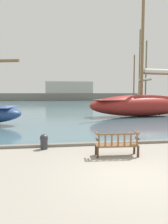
% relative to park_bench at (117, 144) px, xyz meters
% --- Properties ---
extents(ground_plane, '(160.00, 160.00, 0.00)m').
position_rel_park_bench_xyz_m(ground_plane, '(-0.10, -1.95, -0.47)').
color(ground_plane, gray).
extents(harbor_water, '(100.00, 80.00, 0.08)m').
position_rel_park_bench_xyz_m(harbor_water, '(-0.10, 42.05, -0.43)').
color(harbor_water, '#476670').
rests_on(harbor_water, ground).
extents(quay_edge_kerb, '(40.00, 0.30, 0.12)m').
position_rel_park_bench_xyz_m(quay_edge_kerb, '(-0.10, 1.90, -0.41)').
color(quay_edge_kerb, slate).
rests_on(quay_edge_kerb, ground).
extents(park_bench, '(1.63, 0.61, 0.92)m').
position_rel_park_bench_xyz_m(park_bench, '(0.00, 0.00, 0.00)').
color(park_bench, '#3D2A19').
rests_on(park_bench, ground).
extents(sailboat_distant_harbor, '(11.94, 4.65, 13.03)m').
position_rel_park_bench_xyz_m(sailboat_distant_harbor, '(6.90, 13.18, 0.84)').
color(sailboat_distant_harbor, maroon).
rests_on(sailboat_distant_harbor, harbor_water).
extents(sailboat_mid_port, '(2.99, 13.26, 16.04)m').
position_rel_park_bench_xyz_m(sailboat_mid_port, '(16.82, 37.95, 0.94)').
color(sailboat_mid_port, black).
rests_on(sailboat_mid_port, harbor_water).
extents(mooring_bollard, '(0.35, 0.35, 0.65)m').
position_rel_park_bench_xyz_m(mooring_bollard, '(-2.77, 1.50, -0.11)').
color(mooring_bollard, '#2D2D33').
rests_on(mooring_bollard, ground).
extents(far_breakwater, '(49.56, 2.40, 5.91)m').
position_rel_park_bench_xyz_m(far_breakwater, '(0.77, 59.40, 1.50)').
color(far_breakwater, slate).
rests_on(far_breakwater, ground).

